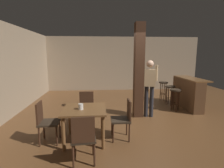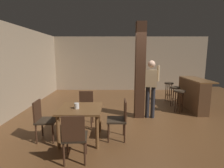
{
  "view_description": "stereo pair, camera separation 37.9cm",
  "coord_description": "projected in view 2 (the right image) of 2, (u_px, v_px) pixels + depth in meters",
  "views": [
    {
      "loc": [
        -1.33,
        -4.78,
        1.89
      ],
      "look_at": [
        -0.96,
        -0.01,
        1.08
      ],
      "focal_mm": 28.0,
      "sensor_mm": 36.0,
      "label": 1
    },
    {
      "loc": [
        -0.96,
        -4.79,
        1.89
      ],
      "look_at": [
        -0.96,
        -0.01,
        1.08
      ],
      "focal_mm": 28.0,
      "sensor_mm": 36.0,
      "label": 2
    }
  ],
  "objects": [
    {
      "name": "pillar",
      "position": [
        140.0,
        71.0,
        5.14
      ],
      "size": [
        0.28,
        0.28,
        2.8
      ],
      "primitive_type": "cube",
      "color": "#382114",
      "rests_on": "ground_plane"
    },
    {
      "name": "chair_west",
      "position": [
        43.0,
        118.0,
        3.83
      ],
      "size": [
        0.43,
        0.43,
        0.89
      ],
      "color": "#2D2319",
      "rests_on": "ground_plane"
    },
    {
      "name": "wall_left",
      "position": [
        2.0,
        72.0,
        4.81
      ],
      "size": [
        0.1,
        9.0,
        2.8
      ],
      "primitive_type": "cube",
      "color": "gray",
      "rests_on": "ground_plane"
    },
    {
      "name": "wall_back",
      "position": [
        130.0,
        64.0,
        9.24
      ],
      "size": [
        8.0,
        0.1,
        2.8
      ],
      "primitive_type": "cube",
      "color": "gray",
      "rests_on": "ground_plane"
    },
    {
      "name": "standing_person",
      "position": [
        151.0,
        85.0,
        5.13
      ],
      "size": [
        0.47,
        0.27,
        1.72
      ],
      "color": "tan",
      "rests_on": "ground_plane"
    },
    {
      "name": "bar_stool_near",
      "position": [
        179.0,
        96.0,
        5.68
      ],
      "size": [
        0.37,
        0.37,
        0.74
      ],
      "color": "#2D2319",
      "rests_on": "ground_plane"
    },
    {
      "name": "napkin_cup",
      "position": [
        77.0,
        106.0,
        3.75
      ],
      "size": [
        0.11,
        0.11,
        0.12
      ],
      "primitive_type": "cylinder",
      "color": "beige",
      "rests_on": "dining_table"
    },
    {
      "name": "ground_plane",
      "position": [
        145.0,
        121.0,
        5.04
      ],
      "size": [
        10.8,
        10.8,
        0.0
      ],
      "primitive_type": "plane",
      "color": "brown"
    },
    {
      "name": "bar_counter",
      "position": [
        193.0,
        94.0,
        6.02
      ],
      "size": [
        0.56,
        1.63,
        1.06
      ],
      "color": "brown",
      "rests_on": "ground_plane"
    },
    {
      "name": "chair_south",
      "position": [
        75.0,
        136.0,
        3.0
      ],
      "size": [
        0.46,
        0.46,
        0.89
      ],
      "color": "#2D2319",
      "rests_on": "ground_plane"
    },
    {
      "name": "bar_stool_far",
      "position": [
        169.0,
        87.0,
        7.08
      ],
      "size": [
        0.36,
        0.36,
        0.77
      ],
      "color": "#2D2319",
      "rests_on": "ground_plane"
    },
    {
      "name": "dining_table",
      "position": [
        81.0,
        113.0,
        3.84
      ],
      "size": [
        0.92,
        0.92,
        0.74
      ],
      "color": "brown",
      "rests_on": "ground_plane"
    },
    {
      "name": "chair_east",
      "position": [
        120.0,
        117.0,
        3.87
      ],
      "size": [
        0.42,
        0.42,
        0.89
      ],
      "color": "#2D2319",
      "rests_on": "ground_plane"
    },
    {
      "name": "bar_stool_mid",
      "position": [
        175.0,
        92.0,
        6.36
      ],
      "size": [
        0.37,
        0.37,
        0.73
      ],
      "color": "#2D2319",
      "rests_on": "ground_plane"
    },
    {
      "name": "chair_north",
      "position": [
        86.0,
        106.0,
        4.7
      ],
      "size": [
        0.42,
        0.42,
        0.89
      ],
      "color": "#2D2319",
      "rests_on": "ground_plane"
    }
  ]
}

